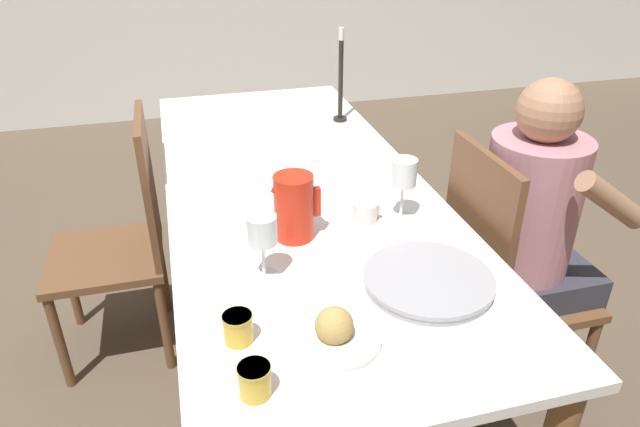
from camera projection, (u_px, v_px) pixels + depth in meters
The scene contains 14 objects.
ground_plane at pixel (300, 349), 2.33m from camera, with size 20.00×20.00×0.00m, color brown.
dining_table at pixel (296, 206), 2.00m from camera, with size 0.87×2.14×0.76m.
chair_person_side at pixel (501, 278), 1.91m from camera, with size 0.42×0.42×0.96m.
chair_opposite at pixel (124, 238), 2.13m from camera, with size 0.42×0.42×0.96m.
person_seated at pixel (536, 225), 1.84m from camera, with size 0.39×0.41×1.17m.
red_pitcher at pixel (294, 207), 1.60m from camera, with size 0.14×0.11×0.19m.
wine_glass_water at pixel (404, 175), 1.68m from camera, with size 0.08×0.08×0.19m.
wine_glass_juice at pixel (262, 233), 1.41m from camera, with size 0.08×0.08×0.18m.
teacup_near_person at pixel (365, 214), 1.70m from camera, with size 0.13×0.13×0.07m.
serving_tray at pixel (428, 281), 1.43m from camera, with size 0.33×0.33×0.03m.
bread_plate at pixel (334, 331), 1.25m from camera, with size 0.21×0.21×0.09m.
jam_jar_amber at pixel (255, 379), 1.11m from camera, with size 0.07×0.07×0.07m.
jam_jar_red at pixel (238, 327), 1.24m from camera, with size 0.07×0.07×0.07m.
candlestick_tall at pixel (341, 85), 2.42m from camera, with size 0.06×0.06×0.40m.
Camera 1 is at (-0.38, -1.73, 1.62)m, focal length 32.00 mm.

